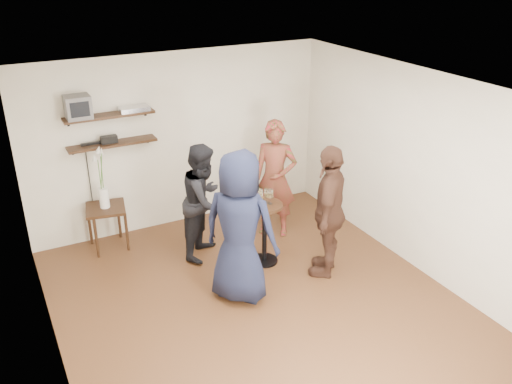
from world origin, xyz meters
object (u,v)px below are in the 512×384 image
Objects in this scene: radio at (109,139)px; person_brown at (329,211)px; person_navy at (240,228)px; person_plaid at (275,179)px; crt_monitor at (78,107)px; drinks_table at (265,225)px; person_dark at (204,201)px; side_table at (106,214)px; dvd_deck at (134,109)px.

person_brown reaches higher than radio.
person_navy is at bearing -66.19° from radio.
person_plaid is 1.67m from person_navy.
crt_monitor is 0.18× the size of person_brown.
radio is 2.39m from person_navy.
person_dark is (-0.60, 0.58, 0.24)m from drinks_table.
radio is 0.25× the size of drinks_table.
person_dark is at bearing 135.97° from drinks_table.
side_table is 0.33× the size of person_navy.
crt_monitor is 0.61m from radio.
person_plaid is 0.92× the size of person_navy.
person_dark is at bearing -36.83° from crt_monitor.
person_brown is (2.52, -2.14, -1.14)m from crt_monitor.
drinks_table is at bearing -90.00° from person_navy.
person_plaid is at bearing -17.23° from side_table.
dvd_deck is at bearing -96.61° from person_brown.
crt_monitor is at bearing 180.00° from dvd_deck.
crt_monitor reaches higher than person_dark.
crt_monitor is 0.80× the size of dvd_deck.
person_brown is at bearing -40.33° from crt_monitor.
side_table is at bearing 100.02° from person_dark.
crt_monitor is 0.37× the size of drinks_table.
person_brown is (2.37, -1.94, 0.35)m from side_table.
radio is 0.35× the size of side_table.
crt_monitor is at bearing 127.04° from side_table.
person_brown is at bearing -39.31° from side_table.
person_brown is at bearing -132.46° from person_navy.
person_brown reaches higher than person_dark.
dvd_deck is at bearing 18.81° from side_table.
person_brown is (1.21, -1.16, 0.08)m from person_dark.
person_dark is 1.68m from person_brown.
drinks_table is (1.18, -1.56, -1.34)m from dvd_deck.
dvd_deck is at bearing -169.51° from person_plaid.
drinks_table is 0.87m from person_dark.
crt_monitor reaches higher than person_plaid.
radio reaches higher than side_table.
person_brown is (1.24, -0.02, -0.06)m from person_navy.
person_plaid is 1.13m from person_dark.
side_table is 2.41m from person_plaid.
dvd_deck reaches higher than person_brown.
person_plaid is at bearing -27.99° from dvd_deck.
person_dark is 1.15m from person_navy.
person_brown is at bearing -44.57° from radio.
person_plaid is (2.08, -0.91, -0.65)m from radio.
person_navy reaches higher than drinks_table.
side_table is 2.27m from person_navy.
person_navy is at bearing -137.25° from person_dark.
person_dark is 0.91× the size of person_brown.
dvd_deck is 0.23× the size of person_plaid.
radio is 0.13× the size of person_plaid.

